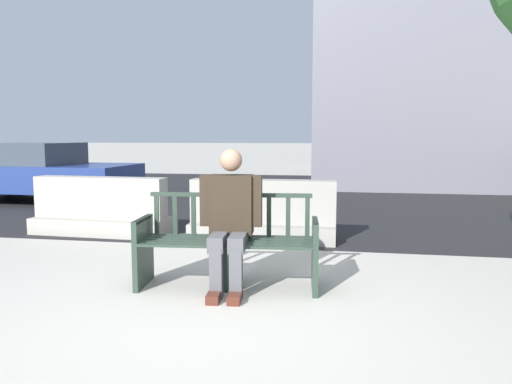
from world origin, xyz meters
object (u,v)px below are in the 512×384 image
(seated_person, at_px, (230,216))
(car_sedan_mid, at_px, (37,172))
(jersey_barrier_left, at_px, (101,211))
(street_bench, at_px, (228,246))
(jersey_barrier_centre, at_px, (263,216))

(seated_person, relative_size, car_sedan_mid, 0.31)
(jersey_barrier_left, bearing_deg, car_sedan_mid, 134.86)
(street_bench, distance_m, seated_person, 0.30)
(street_bench, distance_m, jersey_barrier_left, 3.30)
(seated_person, xyz_separation_m, jersey_barrier_left, (-2.49, 2.26, -0.35))
(street_bench, distance_m, jersey_barrier_centre, 2.19)
(street_bench, relative_size, jersey_barrier_left, 0.85)
(jersey_barrier_left, xyz_separation_m, car_sedan_mid, (-3.16, 3.17, 0.30))
(street_bench, xyz_separation_m, car_sedan_mid, (-5.61, 5.38, 0.25))
(street_bench, bearing_deg, jersey_barrier_left, 138.04)
(street_bench, bearing_deg, car_sedan_mid, 136.21)
(seated_person, height_order, jersey_barrier_centre, seated_person)
(street_bench, distance_m, car_sedan_mid, 7.78)
(seated_person, xyz_separation_m, jersey_barrier_centre, (-0.07, 2.24, -0.35))
(car_sedan_mid, bearing_deg, jersey_barrier_left, -45.14)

